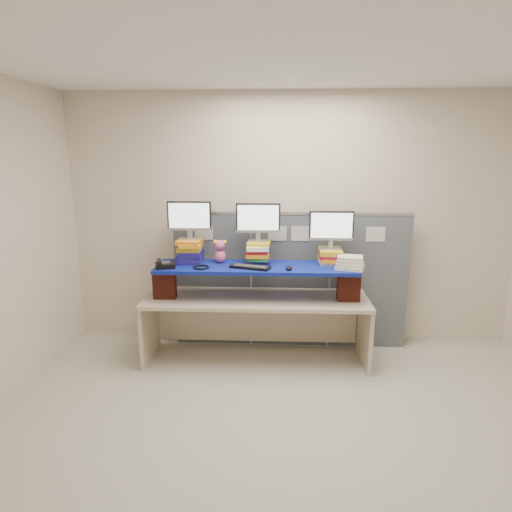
# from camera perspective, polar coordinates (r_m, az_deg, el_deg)

# --- Properties ---
(room) EXTENTS (5.00, 4.00, 2.80)m
(room) POSITION_cam_1_polar(r_m,az_deg,el_deg) (2.90, 5.61, -1.38)
(room) COLOR beige
(room) RESTS_ON ground
(cubicle_partition) EXTENTS (2.60, 0.06, 1.53)m
(cubicle_partition) POSITION_cam_1_polar(r_m,az_deg,el_deg) (4.78, 4.57, -3.19)
(cubicle_partition) COLOR #4C525A
(cubicle_partition) RESTS_ON ground
(desk) EXTENTS (2.31, 0.70, 0.70)m
(desk) POSITION_cam_1_polar(r_m,az_deg,el_deg) (4.46, -0.00, -7.25)
(desk) COLOR beige
(desk) RESTS_ON ground
(brick_pier_left) EXTENTS (0.22, 0.12, 0.30)m
(brick_pier_left) POSITION_cam_1_polar(r_m,az_deg,el_deg) (4.46, -12.09, -3.63)
(brick_pier_left) COLOR maroon
(brick_pier_left) RESTS_ON desk
(brick_pier_right) EXTENTS (0.22, 0.12, 0.30)m
(brick_pier_right) POSITION_cam_1_polar(r_m,az_deg,el_deg) (4.38, 12.24, -3.93)
(brick_pier_right) COLOR maroon
(brick_pier_right) RESTS_ON desk
(blue_board) EXTENTS (2.02, 0.53, 0.04)m
(blue_board) POSITION_cam_1_polar(r_m,az_deg,el_deg) (4.32, -0.00, -1.53)
(blue_board) COLOR #0B128C
(blue_board) RESTS_ON brick_pier_left
(book_stack_left) EXTENTS (0.27, 0.31, 0.24)m
(book_stack_left) POSITION_cam_1_polar(r_m,az_deg,el_deg) (4.49, -8.74, 0.67)
(book_stack_left) COLOR navy
(book_stack_left) RESTS_ON blue_board
(book_stack_center) EXTENTS (0.26, 0.32, 0.23)m
(book_stack_center) POSITION_cam_1_polar(r_m,az_deg,el_deg) (4.40, 0.28, 0.53)
(book_stack_center) COLOR navy
(book_stack_center) RESTS_ON blue_board
(book_stack_right) EXTENTS (0.25, 0.31, 0.15)m
(book_stack_right) POSITION_cam_1_polar(r_m,az_deg,el_deg) (4.45, 9.88, -0.01)
(book_stack_right) COLOR white
(book_stack_right) RESTS_ON blue_board
(monitor_left) EXTENTS (0.45, 0.13, 0.39)m
(monitor_left) POSITION_cam_1_polar(r_m,az_deg,el_deg) (4.42, -8.88, 5.05)
(monitor_left) COLOR #9C9CA1
(monitor_left) RESTS_ON book_stack_left
(monitor_center) EXTENTS (0.45, 0.13, 0.39)m
(monitor_center) POSITION_cam_1_polar(r_m,az_deg,el_deg) (4.34, 0.28, 4.84)
(monitor_center) COLOR #9C9CA1
(monitor_center) RESTS_ON book_stack_center
(monitor_right) EXTENTS (0.45, 0.13, 0.39)m
(monitor_right) POSITION_cam_1_polar(r_m,az_deg,el_deg) (4.39, 10.01, 3.74)
(monitor_right) COLOR #9C9CA1
(monitor_right) RESTS_ON book_stack_right
(keyboard) EXTENTS (0.42, 0.24, 0.03)m
(keyboard) POSITION_cam_1_polar(r_m,az_deg,el_deg) (4.22, -0.79, -1.47)
(keyboard) COLOR black
(keyboard) RESTS_ON blue_board
(mouse) EXTENTS (0.07, 0.11, 0.04)m
(mouse) POSITION_cam_1_polar(r_m,az_deg,el_deg) (4.18, 4.40, -1.59)
(mouse) COLOR black
(mouse) RESTS_ON blue_board
(desk_phone) EXTENTS (0.23, 0.22, 0.08)m
(desk_phone) POSITION_cam_1_polar(r_m,az_deg,el_deg) (4.33, -12.11, -1.14)
(desk_phone) COLOR black
(desk_phone) RESTS_ON blue_board
(headset) EXTENTS (0.18, 0.18, 0.02)m
(headset) POSITION_cam_1_polar(r_m,az_deg,el_deg) (4.26, -7.32, -1.49)
(headset) COLOR black
(headset) RESTS_ON blue_board
(plush_toy) EXTENTS (0.14, 0.11, 0.24)m
(plush_toy) POSITION_cam_1_polar(r_m,az_deg,el_deg) (4.42, -4.83, 0.67)
(plush_toy) COLOR #EE5A8A
(plush_toy) RESTS_ON blue_board
(binder_stack) EXTENTS (0.31, 0.27, 0.13)m
(binder_stack) POSITION_cam_1_polar(r_m,az_deg,el_deg) (4.28, 12.44, -0.90)
(binder_stack) COLOR beige
(binder_stack) RESTS_ON blue_board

